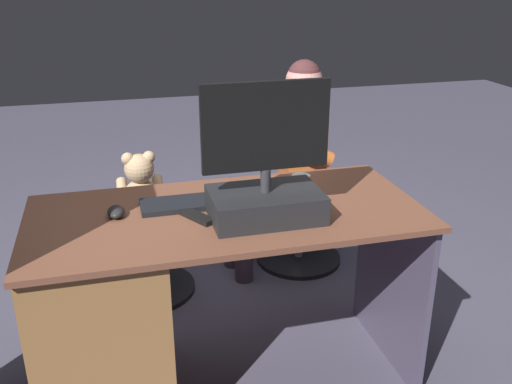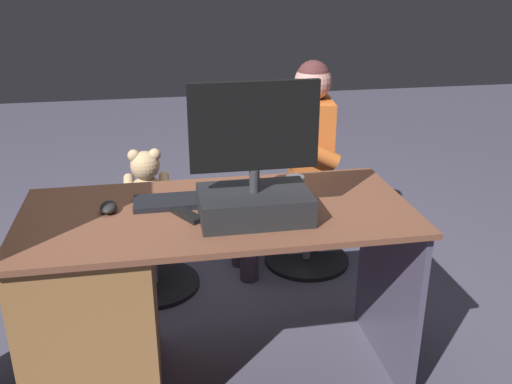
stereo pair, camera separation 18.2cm
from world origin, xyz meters
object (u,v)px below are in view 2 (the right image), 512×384
cup (295,187)px  person (296,152)px  monitor (254,184)px  keyboard (190,200)px  teddy_bear (146,183)px  tv_remote (187,215)px  office_chair_teddy (151,245)px  computer_mouse (109,207)px  desk (120,302)px  visitor_chair (308,223)px

cup → person: (-0.21, -0.80, -0.13)m
monitor → person: (-0.39, -0.96, -0.21)m
keyboard → teddy_bear: bearing=-75.9°
tv_remote → office_chair_teddy: size_ratio=0.31×
computer_mouse → office_chair_teddy: size_ratio=0.20×
desk → teddy_bear: bearing=-98.3°
office_chair_teddy → person: (-0.78, -0.10, 0.42)m
monitor → person: monitor is taller
desk → tv_remote: (-0.27, 0.05, 0.36)m
computer_mouse → monitor: bearing=164.3°
cup → teddy_bear: cup is taller
computer_mouse → office_chair_teddy: computer_mouse is taller
monitor → visitor_chair: 1.25m
monitor → tv_remote: size_ratio=3.22×
desk → office_chair_teddy: (-0.11, -0.76, -0.15)m
cup → tv_remote: (0.42, 0.11, -0.03)m
keyboard → teddy_bear: keyboard is taller
monitor → keyboard: 0.30m
computer_mouse → person: bearing=-137.9°
monitor → office_chair_teddy: bearing=-65.6°
cup → keyboard: bearing=-2.3°
desk → teddy_bear: 0.80m
computer_mouse → visitor_chair: 1.39m
cup → teddy_bear: 0.94m
computer_mouse → tv_remote: 0.29m
visitor_chair → computer_mouse: bearing=40.0°
cup → office_chair_teddy: (0.57, -0.70, -0.55)m
person → cup: bearing=75.4°
teddy_bear → visitor_chair: size_ratio=0.68×
desk → computer_mouse: bearing=-79.8°
monitor → visitor_chair: (-0.48, -0.97, -0.63)m
teddy_bear → person: (-0.78, -0.09, 0.09)m
desk → visitor_chair: 1.32m
tv_remote → person: size_ratio=0.13×
computer_mouse → cup: size_ratio=1.12×
cup → person: person is taller
teddy_bear → person: person is taller
tv_remote → person: person is taller
desk → office_chair_teddy: size_ratio=2.97×
keyboard → computer_mouse: bearing=5.6°
monitor → keyboard: monitor is taller
desk → person: person is taller
monitor → computer_mouse: 0.54m
cup → teddy_bear: (0.57, -0.71, -0.21)m
office_chair_teddy → teddy_bear: 0.34m
computer_mouse → office_chair_teddy: 0.89m
desk → office_chair_teddy: 0.79m
keyboard → tv_remote: bearing=80.1°
cup → office_chair_teddy: bearing=-50.7°
teddy_bear → visitor_chair: 0.93m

